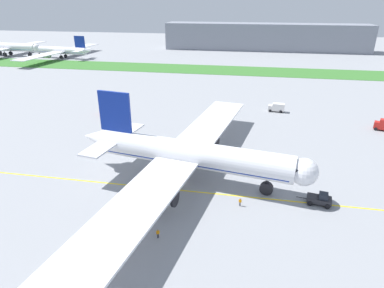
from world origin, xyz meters
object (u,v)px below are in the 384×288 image
(service_truck_fuel_bowser, at_px, (108,110))
(parked_airliner_far_centre, at_px, (59,50))
(ground_crew_wingwalker_starboard, at_px, (158,233))
(parked_airliner_far_left, at_px, (9,47))
(ground_crew_wingwalker_port, at_px, (240,201))
(service_truck_catering_van, at_px, (277,107))
(airliner_foreground, at_px, (188,154))
(pushback_tug, at_px, (320,199))
(ground_crew_marshaller_front, at_px, (153,188))

(service_truck_fuel_bowser, distance_m, parked_airliner_far_centre, 121.80)
(ground_crew_wingwalker_starboard, xyz_separation_m, parked_airliner_far_centre, (-105.61, 151.51, 3.65))
(ground_crew_wingwalker_starboard, distance_m, parked_airliner_far_left, 208.59)
(ground_crew_wingwalker_port, xyz_separation_m, parked_airliner_far_left, (-153.29, 142.40, 4.55))
(parked_airliner_far_left, bearing_deg, service_truck_catering_van, -28.01)
(service_truck_fuel_bowser, bearing_deg, parked_airliner_far_centre, 127.28)
(ground_crew_wingwalker_starboard, bearing_deg, parked_airliner_far_left, 132.66)
(parked_airliner_far_left, bearing_deg, parked_airliner_far_centre, -2.94)
(airliner_foreground, height_order, pushback_tug, airliner_foreground)
(ground_crew_marshaller_front, height_order, ground_crew_wingwalker_starboard, ground_crew_marshaller_front)
(ground_crew_wingwalker_port, relative_size, service_truck_catering_van, 0.29)
(ground_crew_wingwalker_starboard, xyz_separation_m, parked_airliner_far_left, (-141.33, 153.35, 4.54))
(service_truck_catering_van, relative_size, parked_airliner_far_centre, 0.07)
(parked_airliner_far_centre, bearing_deg, ground_crew_marshaller_front, -53.98)
(ground_crew_wingwalker_starboard, relative_size, parked_airliner_far_left, 0.02)
(service_truck_catering_van, distance_m, parked_airliner_far_left, 183.81)
(ground_crew_marshaller_front, bearing_deg, ground_crew_wingwalker_port, -4.99)
(service_truck_fuel_bowser, bearing_deg, ground_crew_wingwalker_starboard, -59.76)
(airliner_foreground, xyz_separation_m, parked_airliner_far_centre, (-106.73, 133.10, -1.13))
(ground_crew_marshaller_front, height_order, parked_airliner_far_centre, parked_airliner_far_centre)
(parked_airliner_far_left, bearing_deg, ground_crew_marshaller_front, -45.84)
(ground_crew_marshaller_front, distance_m, parked_airliner_far_centre, 172.05)
(ground_crew_wingwalker_starboard, relative_size, service_truck_fuel_bowser, 0.32)
(service_truck_fuel_bowser, distance_m, parked_airliner_far_left, 147.47)
(ground_crew_wingwalker_port, distance_m, service_truck_catering_van, 56.82)
(ground_crew_wingwalker_port, distance_m, service_truck_fuel_bowser, 61.86)
(ground_crew_wingwalker_port, relative_size, ground_crew_wingwalker_starboard, 0.99)
(ground_crew_wingwalker_port, xyz_separation_m, ground_crew_wingwalker_starboard, (-11.96, -10.95, 0.01))
(parked_airliner_far_centre, bearing_deg, service_truck_fuel_bowser, -52.72)
(airliner_foreground, xyz_separation_m, service_truck_catering_van, (19.79, 48.65, -4.23))
(airliner_foreground, relative_size, ground_crew_marshaller_front, 48.28)
(service_truck_fuel_bowser, bearing_deg, airliner_foreground, -47.68)
(ground_crew_marshaller_front, xyz_separation_m, service_truck_catering_van, (25.37, 54.68, 0.54))
(ground_crew_wingwalker_port, bearing_deg, parked_airliner_far_left, 137.11)
(airliner_foreground, relative_size, service_truck_fuel_bowser, 15.67)
(pushback_tug, bearing_deg, parked_airliner_far_centre, 133.77)
(ground_crew_marshaller_front, relative_size, service_truck_fuel_bowser, 0.32)
(ground_crew_wingwalker_starboard, height_order, parked_airliner_far_left, parked_airliner_far_left)
(ground_crew_wingwalker_port, distance_m, ground_crew_marshaller_front, 16.47)
(ground_crew_wingwalker_starboard, xyz_separation_m, service_truck_fuel_bowser, (-31.85, 54.63, 0.54))
(pushback_tug, bearing_deg, service_truck_catering_van, 95.45)
(ground_crew_wingwalker_starboard, relative_size, service_truck_catering_van, 0.30)
(ground_crew_marshaller_front, xyz_separation_m, parked_airliner_far_left, (-136.88, 140.96, 4.52))
(ground_crew_wingwalker_starboard, xyz_separation_m, service_truck_catering_van, (20.92, 67.06, 0.55))
(pushback_tug, relative_size, parked_airliner_far_centre, 0.08)
(ground_crew_marshaller_front, relative_size, service_truck_catering_van, 0.30)
(parked_airliner_far_centre, bearing_deg, parked_airliner_far_left, 177.06)
(ground_crew_wingwalker_starboard, height_order, service_truck_fuel_bowser, service_truck_fuel_bowser)
(ground_crew_marshaller_front, height_order, service_truck_fuel_bowser, service_truck_fuel_bowser)
(parked_airliner_far_centre, bearing_deg, ground_crew_wingwalker_port, -50.09)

